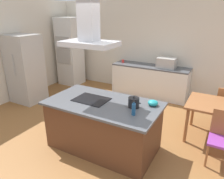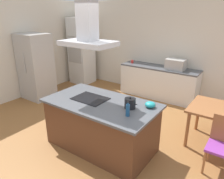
{
  "view_description": "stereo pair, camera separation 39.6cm",
  "coord_description": "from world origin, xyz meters",
  "px_view_note": "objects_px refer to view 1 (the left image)",
  "views": [
    {
      "loc": [
        1.76,
        -2.85,
        2.39
      ],
      "look_at": [
        -0.04,
        0.4,
        1.0
      ],
      "focal_mm": 33.88,
      "sensor_mm": 36.0,
      "label": 1
    },
    {
      "loc": [
        2.1,
        -2.64,
        2.39
      ],
      "look_at": [
        -0.04,
        0.4,
        1.0
      ],
      "focal_mm": 33.88,
      "sensor_mm": 36.0,
      "label": 2
    }
  ],
  "objects_px": {
    "tea_kettle": "(134,102)",
    "chair_facing_island": "(223,135)",
    "mixing_bowl": "(153,103)",
    "coffee_mug_red": "(123,61)",
    "cooktop": "(91,99)",
    "wall_oven_stack": "(70,52)",
    "refrigerator": "(25,69)",
    "olive_oil_bottle": "(134,109)",
    "countertop_microwave": "(166,63)",
    "range_hood": "(89,30)"
  },
  "relations": [
    {
      "from": "tea_kettle",
      "to": "chair_facing_island",
      "type": "distance_m",
      "value": 1.54
    },
    {
      "from": "mixing_bowl",
      "to": "coffee_mug_red",
      "type": "bearing_deg",
      "value": 125.38
    },
    {
      "from": "cooktop",
      "to": "tea_kettle",
      "type": "height_order",
      "value": "tea_kettle"
    },
    {
      "from": "wall_oven_stack",
      "to": "tea_kettle",
      "type": "bearing_deg",
      "value": -36.7
    },
    {
      "from": "refrigerator",
      "to": "chair_facing_island",
      "type": "bearing_deg",
      "value": -3.01
    },
    {
      "from": "tea_kettle",
      "to": "coffee_mug_red",
      "type": "relative_size",
      "value": 2.6
    },
    {
      "from": "wall_oven_stack",
      "to": "chair_facing_island",
      "type": "relative_size",
      "value": 2.47
    },
    {
      "from": "tea_kettle",
      "to": "olive_oil_bottle",
      "type": "relative_size",
      "value": 1.0
    },
    {
      "from": "refrigerator",
      "to": "countertop_microwave",
      "type": "bearing_deg",
      "value": 31.67
    },
    {
      "from": "mixing_bowl",
      "to": "range_hood",
      "type": "relative_size",
      "value": 0.19
    },
    {
      "from": "range_hood",
      "to": "cooktop",
      "type": "bearing_deg",
      "value": 180.0
    },
    {
      "from": "refrigerator",
      "to": "mixing_bowl",
      "type": "bearing_deg",
      "value": -8.38
    },
    {
      "from": "countertop_microwave",
      "to": "chair_facing_island",
      "type": "relative_size",
      "value": 0.56
    },
    {
      "from": "olive_oil_bottle",
      "to": "mixing_bowl",
      "type": "xyz_separation_m",
      "value": [
        0.15,
        0.47,
        -0.05
      ]
    },
    {
      "from": "range_hood",
      "to": "wall_oven_stack",
      "type": "bearing_deg",
      "value": 135.14
    },
    {
      "from": "countertop_microwave",
      "to": "refrigerator",
      "type": "relative_size",
      "value": 0.27
    },
    {
      "from": "cooktop",
      "to": "refrigerator",
      "type": "distance_m",
      "value": 2.87
    },
    {
      "from": "tea_kettle",
      "to": "range_hood",
      "type": "bearing_deg",
      "value": -174.04
    },
    {
      "from": "coffee_mug_red",
      "to": "refrigerator",
      "type": "xyz_separation_m",
      "value": [
        -1.96,
        -2.0,
        -0.03
      ]
    },
    {
      "from": "olive_oil_bottle",
      "to": "coffee_mug_red",
      "type": "height_order",
      "value": "olive_oil_bottle"
    },
    {
      "from": "tea_kettle",
      "to": "refrigerator",
      "type": "distance_m",
      "value": 3.61
    },
    {
      "from": "cooktop",
      "to": "olive_oil_bottle",
      "type": "xyz_separation_m",
      "value": [
        0.89,
        -0.18,
        0.09
      ]
    },
    {
      "from": "olive_oil_bottle",
      "to": "chair_facing_island",
      "type": "xyz_separation_m",
      "value": [
        1.26,
        0.77,
        -0.49
      ]
    },
    {
      "from": "coffee_mug_red",
      "to": "wall_oven_stack",
      "type": "height_order",
      "value": "wall_oven_stack"
    },
    {
      "from": "olive_oil_bottle",
      "to": "coffee_mug_red",
      "type": "relative_size",
      "value": 2.6
    },
    {
      "from": "coffee_mug_red",
      "to": "mixing_bowl",
      "type": "bearing_deg",
      "value": -54.62
    },
    {
      "from": "mixing_bowl",
      "to": "countertop_microwave",
      "type": "xyz_separation_m",
      "value": [
        -0.49,
        2.58,
        0.09
      ]
    },
    {
      "from": "tea_kettle",
      "to": "coffee_mug_red",
      "type": "height_order",
      "value": "tea_kettle"
    },
    {
      "from": "refrigerator",
      "to": "range_hood",
      "type": "bearing_deg",
      "value": -17.32
    },
    {
      "from": "olive_oil_bottle",
      "to": "mixing_bowl",
      "type": "distance_m",
      "value": 0.5
    },
    {
      "from": "wall_oven_stack",
      "to": "refrigerator",
      "type": "height_order",
      "value": "wall_oven_stack"
    },
    {
      "from": "olive_oil_bottle",
      "to": "mixing_bowl",
      "type": "height_order",
      "value": "olive_oil_bottle"
    },
    {
      "from": "tea_kettle",
      "to": "mixing_bowl",
      "type": "xyz_separation_m",
      "value": [
        0.26,
        0.22,
        -0.04
      ]
    },
    {
      "from": "olive_oil_bottle",
      "to": "coffee_mug_red",
      "type": "bearing_deg",
      "value": 118.85
    },
    {
      "from": "mixing_bowl",
      "to": "coffee_mug_red",
      "type": "distance_m",
      "value": 3.14
    },
    {
      "from": "chair_facing_island",
      "to": "range_hood",
      "type": "distance_m",
      "value": 2.74
    },
    {
      "from": "coffee_mug_red",
      "to": "refrigerator",
      "type": "height_order",
      "value": "refrigerator"
    },
    {
      "from": "refrigerator",
      "to": "chair_facing_island",
      "type": "xyz_separation_m",
      "value": [
        4.89,
        -0.26,
        -0.4
      ]
    },
    {
      "from": "mixing_bowl",
      "to": "wall_oven_stack",
      "type": "bearing_deg",
      "value": 147.57
    },
    {
      "from": "cooktop",
      "to": "wall_oven_stack",
      "type": "distance_m",
      "value": 3.76
    },
    {
      "from": "tea_kettle",
      "to": "refrigerator",
      "type": "xyz_separation_m",
      "value": [
        -3.52,
        0.77,
        -0.07
      ]
    },
    {
      "from": "wall_oven_stack",
      "to": "chair_facing_island",
      "type": "distance_m",
      "value": 5.26
    },
    {
      "from": "coffee_mug_red",
      "to": "refrigerator",
      "type": "relative_size",
      "value": 0.05
    },
    {
      "from": "countertop_microwave",
      "to": "wall_oven_stack",
      "type": "distance_m",
      "value": 3.21
    },
    {
      "from": "cooktop",
      "to": "mixing_bowl",
      "type": "distance_m",
      "value": 1.08
    },
    {
      "from": "countertop_microwave",
      "to": "refrigerator",
      "type": "xyz_separation_m",
      "value": [
        -3.28,
        -2.03,
        -0.13
      ]
    },
    {
      "from": "wall_oven_stack",
      "to": "chair_facing_island",
      "type": "height_order",
      "value": "wall_oven_stack"
    },
    {
      "from": "cooktop",
      "to": "mixing_bowl",
      "type": "relative_size",
      "value": 3.49
    },
    {
      "from": "refrigerator",
      "to": "coffee_mug_red",
      "type": "bearing_deg",
      "value": 45.56
    },
    {
      "from": "wall_oven_stack",
      "to": "refrigerator",
      "type": "distance_m",
      "value": 1.8
    }
  ]
}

